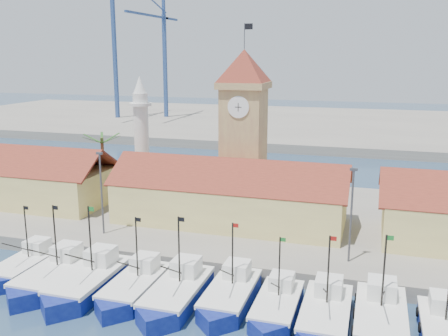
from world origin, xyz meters
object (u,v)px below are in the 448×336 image
(boat_5, at_px, (229,297))
(clock_tower, at_px, (244,126))
(minaret, at_px, (142,135))
(boat_0, at_px, (23,268))

(boat_5, xyz_separation_m, clock_tower, (-4.86, 22.75, 11.20))
(boat_5, distance_m, minaret, 32.98)
(clock_tower, relative_size, minaret, 1.39)
(boat_5, height_order, clock_tower, clock_tower)
(clock_tower, bearing_deg, boat_5, -77.93)
(boat_5, distance_m, clock_tower, 25.82)
(boat_0, height_order, clock_tower, clock_tower)
(boat_0, height_order, boat_5, boat_5)
(boat_5, bearing_deg, boat_0, 179.98)
(boat_5, bearing_deg, minaret, 128.75)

